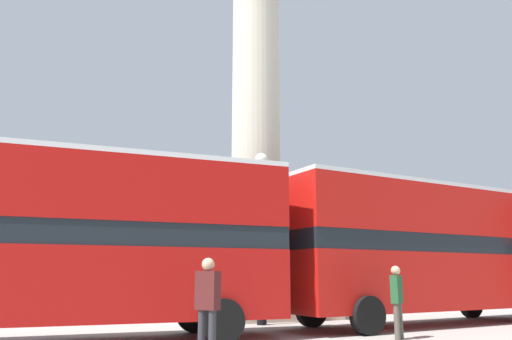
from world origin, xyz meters
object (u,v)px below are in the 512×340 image
Objects in this scene: bus_c at (42,236)px; street_lamp at (262,224)px; monument_column at (256,119)px; bus_b at (424,247)px; pedestrian_by_plinth at (207,301)px; equestrian_statue at (392,273)px; pedestrian_near_lamp at (397,297)px.

bus_c is 7.05m from street_lamp.
monument_column is 5.49m from street_lamp.
pedestrian_by_plinth is (-8.61, -3.59, -1.36)m from bus_b.
monument_column reaches higher than street_lamp.
equestrian_statue reaches higher than bus_b.
bus_b is 5.32m from street_lamp.
bus_b is 12.98m from equestrian_statue.
monument_column is at bearing 68.86° from street_lamp.
pedestrian_near_lamp is at bearing -73.17° from street_lamp.
street_lamp is at bearing 22.41° from bus_c.
monument_column is at bearing -156.23° from equestrian_statue.
bus_b is 1.90× the size of street_lamp.
bus_c is at bearing -146.62° from monument_column.
bus_c is at bearing -161.24° from street_lamp.
pedestrian_near_lamp is at bearing 72.53° from pedestrian_by_plinth.
bus_b reaches higher than pedestrian_near_lamp.
monument_column is 10.15m from pedestrian_near_lamp.
pedestrian_near_lamp is at bearing -87.47° from monument_column.
monument_column is at bearing 37.03° from bus_c.
street_lamp is (-4.79, 2.19, 0.76)m from bus_b.
bus_b is at bearing -24.62° from street_lamp.
equestrian_statue is at bearing 34.68° from street_lamp.
bus_b is 1.84× the size of equestrian_statue.
monument_column is 8.20m from bus_b.
monument_column is at bearing 121.60° from pedestrian_by_plinth.
monument_column is 11.97m from pedestrian_by_plinth.
pedestrian_by_plinth is (-4.92, -8.63, -6.68)m from monument_column.
equestrian_statue is 1.03× the size of street_lamp.
street_lamp is (-12.19, -8.44, 1.48)m from equestrian_statue.
street_lamp is 7.25m from pedestrian_by_plinth.
equestrian_statue is at bearing 33.24° from bus_c.
equestrian_statue is (11.09, 5.59, -6.05)m from monument_column.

